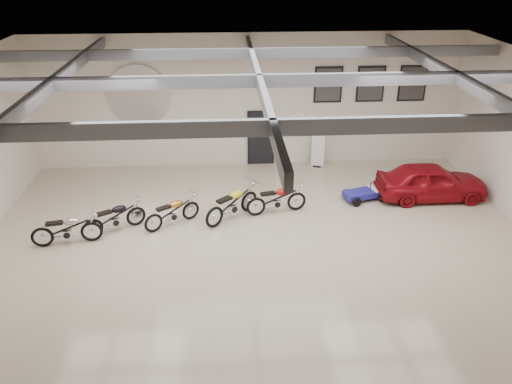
{
  "coord_description": "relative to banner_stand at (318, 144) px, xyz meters",
  "views": [
    {
      "loc": [
        -0.87,
        -12.17,
        7.74
      ],
      "look_at": [
        0.0,
        1.2,
        1.1
      ],
      "focal_mm": 35.0,
      "sensor_mm": 36.0,
      "label": 1
    }
  ],
  "objects": [
    {
      "name": "poster_left",
      "position": [
        0.33,
        0.46,
        2.18
      ],
      "size": [
        1.05,
        0.08,
        1.35
      ],
      "primitive_type": null,
      "color": "black",
      "rests_on": "back_wall"
    },
    {
      "name": "poster_mid",
      "position": [
        1.93,
        0.46,
        2.18
      ],
      "size": [
        1.05,
        0.08,
        1.35
      ],
      "primitive_type": null,
      "color": "black",
      "rests_on": "back_wall"
    },
    {
      "name": "door",
      "position": [
        -2.17,
        0.45,
        0.13
      ],
      "size": [
        0.92,
        0.08,
        2.1
      ],
      "primitive_type": "cube",
      "color": "black",
      "rests_on": "back_wall"
    },
    {
      "name": "back_wall",
      "position": [
        -2.67,
        0.5,
        1.58
      ],
      "size": [
        16.0,
        0.02,
        5.0
      ],
      "primitive_type": "cube",
      "color": "beige",
      "rests_on": "floor"
    },
    {
      "name": "poster_right",
      "position": [
        3.53,
        0.46,
        2.18
      ],
      "size": [
        1.05,
        0.08,
        1.35
      ],
      "primitive_type": null,
      "color": "black",
      "rests_on": "back_wall"
    },
    {
      "name": "banner_stand",
      "position": [
        0.0,
        0.0,
        0.0
      ],
      "size": [
        0.53,
        0.31,
        1.83
      ],
      "primitive_type": null,
      "rotation": [
        0.0,
        0.0,
        -0.25
      ],
      "color": "white",
      "rests_on": "floor"
    },
    {
      "name": "oil_sign",
      "position": [
        -0.77,
        0.45,
        0.78
      ],
      "size": [
        0.72,
        0.1,
        0.72
      ],
      "primitive_type": null,
      "color": "white",
      "rests_on": "back_wall"
    },
    {
      "name": "logo_plaque",
      "position": [
        -6.67,
        0.45,
        1.88
      ],
      "size": [
        2.3,
        0.06,
        1.16
      ],
      "primitive_type": null,
      "color": "silver",
      "rests_on": "back_wall"
    },
    {
      "name": "ceiling_beams",
      "position": [
        -2.67,
        -5.5,
        3.83
      ],
      "size": [
        15.8,
        11.8,
        0.32
      ],
      "primitive_type": null,
      "color": "#595B61",
      "rests_on": "ceiling"
    },
    {
      "name": "motorcycle_black",
      "position": [
        -6.91,
        -4.47,
        -0.42
      ],
      "size": [
        1.94,
        1.47,
        0.99
      ],
      "primitive_type": null,
      "rotation": [
        0.0,
        0.0,
        0.53
      ],
      "color": "silver",
      "rests_on": "floor"
    },
    {
      "name": "go_kart",
      "position": [
        1.23,
        -2.85,
        -0.6
      ],
      "size": [
        1.89,
        1.26,
        0.63
      ],
      "primitive_type": null,
      "rotation": [
        0.0,
        0.0,
        0.3
      ],
      "color": "navy",
      "rests_on": "floor"
    },
    {
      "name": "motorcycle_red",
      "position": [
        -1.97,
        -3.62,
        -0.41
      ],
      "size": [
        2.03,
        1.0,
        1.01
      ],
      "primitive_type": null,
      "rotation": [
        0.0,
        0.0,
        0.21
      ],
      "color": "silver",
      "rests_on": "floor"
    },
    {
      "name": "motorcycle_gold",
      "position": [
        -5.22,
        -4.21,
        -0.44
      ],
      "size": [
        1.84,
        1.51,
        0.96
      ],
      "primitive_type": null,
      "rotation": [
        0.0,
        0.0,
        0.6
      ],
      "color": "silver",
      "rests_on": "floor"
    },
    {
      "name": "ceiling",
      "position": [
        -2.67,
        -5.5,
        4.08
      ],
      "size": [
        16.0,
        12.0,
        0.01
      ],
      "primitive_type": "cube",
      "color": "slate",
      "rests_on": "back_wall"
    },
    {
      "name": "vintage_car",
      "position": [
        3.33,
        -2.91,
        -0.29
      ],
      "size": [
        1.48,
        3.65,
        1.24
      ],
      "primitive_type": "imported",
      "rotation": [
        0.0,
        0.0,
        1.57
      ],
      "color": "maroon",
      "rests_on": "floor"
    },
    {
      "name": "floor",
      "position": [
        -2.67,
        -5.5,
        -0.92
      ],
      "size": [
        16.0,
        12.0,
        0.01
      ],
      "primitive_type": "cube",
      "color": "tan",
      "rests_on": "ground"
    },
    {
      "name": "motorcycle_yellow",
      "position": [
        -3.39,
        -3.92,
        -0.37
      ],
      "size": [
        2.0,
        1.88,
        1.09
      ],
      "primitive_type": null,
      "rotation": [
        0.0,
        0.0,
        0.73
      ],
      "color": "silver",
      "rests_on": "floor"
    },
    {
      "name": "motorcycle_silver",
      "position": [
        -8.14,
        -5.09,
        -0.42
      ],
      "size": [
        2.0,
        0.91,
        1.0
      ],
      "primitive_type": null,
      "rotation": [
        0.0,
        0.0,
        0.17
      ],
      "color": "silver",
      "rests_on": "floor"
    }
  ]
}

